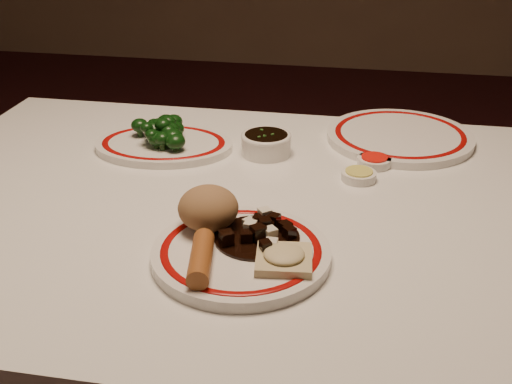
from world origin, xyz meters
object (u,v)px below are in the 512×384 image
object	(u,v)px
broccoli_plate	(164,145)
spring_roll	(201,258)
soy_bowl	(266,144)
main_plate	(241,253)
dining_table	(225,246)
rice_mound	(208,208)
fried_wonton	(284,257)
stirfry_heap	(259,233)
broccoli_pile	(164,130)

from	to	relation	value
broccoli_plate	spring_roll	bearing A→B (deg)	-65.97
soy_bowl	main_plate	bearing A→B (deg)	-85.81
dining_table	main_plate	size ratio (longest dim) A/B	4.03
main_plate	rice_mound	world-z (taller)	rice_mound
spring_roll	soy_bowl	xyz separation A→B (m)	(0.02, 0.44, -0.01)
fried_wonton	broccoli_plate	distance (m)	0.50
dining_table	stirfry_heap	distance (m)	0.20
main_plate	broccoli_pile	world-z (taller)	broccoli_pile
main_plate	stirfry_heap	size ratio (longest dim) A/B	2.32
rice_mound	soy_bowl	world-z (taller)	rice_mound
broccoli_plate	fried_wonton	bearing A→B (deg)	-52.91
rice_mound	soy_bowl	size ratio (longest dim) A/B	0.94
spring_roll	rice_mound	bearing A→B (deg)	88.82
stirfry_heap	spring_roll	bearing A→B (deg)	-125.26
dining_table	broccoli_pile	world-z (taller)	broccoli_pile
rice_mound	broccoli_plate	bearing A→B (deg)	118.63
broccoli_pile	broccoli_plate	bearing A→B (deg)	-131.21
fried_wonton	broccoli_plate	xyz separation A→B (m)	(-0.30, 0.40, -0.02)
broccoli_plate	soy_bowl	world-z (taller)	soy_bowl
main_plate	dining_table	bearing A→B (deg)	110.49
dining_table	main_plate	world-z (taller)	main_plate
rice_mound	fried_wonton	distance (m)	0.15
main_plate	broccoli_plate	world-z (taller)	main_plate
dining_table	stirfry_heap	size ratio (longest dim) A/B	9.36
main_plate	fried_wonton	world-z (taller)	fried_wonton
main_plate	broccoli_pile	distance (m)	0.44
rice_mound	fried_wonton	bearing A→B (deg)	-31.84
rice_mound	broccoli_plate	size ratio (longest dim) A/B	0.31
rice_mound	fried_wonton	xyz separation A→B (m)	(0.13, -0.08, -0.02)
stirfry_heap	soy_bowl	size ratio (longest dim) A/B	1.31
dining_table	soy_bowl	size ratio (longest dim) A/B	12.25
main_plate	spring_roll	size ratio (longest dim) A/B	2.68
broccoli_pile	stirfry_heap	bearing A→B (deg)	-53.14
broccoli_pile	soy_bowl	distance (m)	0.21
fried_wonton	stirfry_heap	world-z (taller)	stirfry_heap
spring_roll	fried_wonton	size ratio (longest dim) A/B	1.30
fried_wonton	soy_bowl	distance (m)	0.42
main_plate	broccoli_pile	xyz separation A→B (m)	(-0.23, 0.37, 0.03)
broccoli_plate	soy_bowl	size ratio (longest dim) A/B	3.01
main_plate	broccoli_plate	distance (m)	0.44
rice_mound	spring_roll	distance (m)	0.11
broccoli_plate	broccoli_pile	distance (m)	0.03
stirfry_heap	broccoli_plate	bearing A→B (deg)	127.14
fried_wonton	stirfry_heap	xyz separation A→B (m)	(-0.05, 0.06, -0.00)
stirfry_heap	broccoli_plate	size ratio (longest dim) A/B	0.43
fried_wonton	stirfry_heap	bearing A→B (deg)	126.77
dining_table	spring_roll	xyz separation A→B (m)	(0.02, -0.23, 0.12)
fried_wonton	broccoli_pile	world-z (taller)	broccoli_pile
stirfry_heap	main_plate	bearing A→B (deg)	-121.07
rice_mound	spring_roll	world-z (taller)	rice_mound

